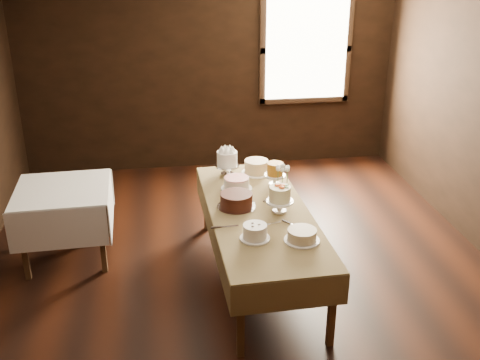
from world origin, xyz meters
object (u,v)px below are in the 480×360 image
(cake_swirl, at_px, (255,232))
(cake_server_b, at_px, (297,226))
(cake_caramel, at_px, (275,175))
(display_table, at_px, (259,216))
(cake_chocolate, at_px, (236,201))
(cake_cream, at_px, (302,236))
(flower_vase, at_px, (282,192))
(side_table, at_px, (63,197))
(cake_server_e, at_px, (230,226))
(cake_meringue, at_px, (227,164))
(cake_lattice, at_px, (237,184))
(cake_flowers, at_px, (280,200))
(cake_server_a, at_px, (273,223))
(cake_speckled, at_px, (256,167))
(cake_server_c, at_px, (244,197))
(cake_server_d, at_px, (278,198))

(cake_swirl, xyz_separation_m, cake_server_b, (0.39, 0.16, -0.06))
(cake_caramel, bearing_deg, cake_swirl, -109.91)
(display_table, relative_size, cake_swirl, 9.17)
(cake_chocolate, height_order, cake_cream, cake_chocolate)
(cake_caramel, height_order, flower_vase, cake_caramel)
(side_table, bearing_deg, cake_server_e, -31.31)
(cake_server_e, bearing_deg, display_table, 37.97)
(cake_meringue, bearing_deg, cake_server_e, -95.99)
(side_table, relative_size, cake_swirl, 3.67)
(side_table, distance_m, cake_chocolate, 1.72)
(side_table, xyz_separation_m, cake_lattice, (1.69, -0.15, 0.10))
(cake_meringue, relative_size, cake_cream, 0.91)
(display_table, distance_m, cake_server_e, 0.41)
(cake_meringue, height_order, cake_cream, cake_meringue)
(side_table, relative_size, cake_cream, 3.15)
(cake_flowers, bearing_deg, cake_swirl, -123.22)
(display_table, relative_size, cake_server_e, 9.60)
(cake_server_a, bearing_deg, cake_speckled, 73.43)
(cake_swirl, bearing_deg, cake_server_c, 87.25)
(cake_meringue, bearing_deg, cake_flowers, -68.84)
(cake_server_b, bearing_deg, cake_server_d, 146.87)
(cake_caramel, xyz_separation_m, cake_server_a, (-0.18, -0.81, -0.10))
(cake_lattice, distance_m, cake_cream, 1.17)
(cake_chocolate, bearing_deg, cake_server_b, -44.62)
(cake_server_e, bearing_deg, cake_meringue, 80.48)
(cake_server_b, xyz_separation_m, cake_server_e, (-0.57, 0.09, 0.00))
(cake_chocolate, bearing_deg, flower_vase, 18.17)
(cake_server_a, height_order, flower_vase, flower_vase)
(cake_lattice, bearing_deg, cake_server_a, -74.79)
(cake_chocolate, bearing_deg, cake_swirl, -83.70)
(cake_meringue, bearing_deg, display_table, -78.45)
(cake_flowers, bearing_deg, cake_cream, -83.01)
(cake_flowers, height_order, cake_swirl, cake_flowers)
(display_table, bearing_deg, flower_vase, 43.19)
(display_table, xyz_separation_m, cake_server_c, (-0.09, 0.30, 0.06))
(display_table, xyz_separation_m, cake_server_d, (0.22, 0.24, 0.06))
(flower_vase, bearing_deg, cake_chocolate, -161.83)
(cake_lattice, xyz_separation_m, cake_flowers, (0.31, -0.55, 0.06))
(side_table, height_order, cake_caramel, cake_caramel)
(display_table, height_order, cake_cream, cake_cream)
(side_table, height_order, cake_flowers, cake_flowers)
(cake_server_b, xyz_separation_m, cake_server_c, (-0.35, 0.66, 0.00))
(side_table, relative_size, flower_vase, 7.75)
(display_table, distance_m, cake_server_d, 0.33)
(cake_server_b, height_order, flower_vase, flower_vase)
(cake_caramel, distance_m, cake_flowers, 0.60)
(cake_cream, distance_m, cake_server_a, 0.38)
(cake_lattice, height_order, cake_server_c, cake_lattice)
(cake_flowers, distance_m, cake_server_b, 0.34)
(cake_speckled, relative_size, cake_server_e, 1.30)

